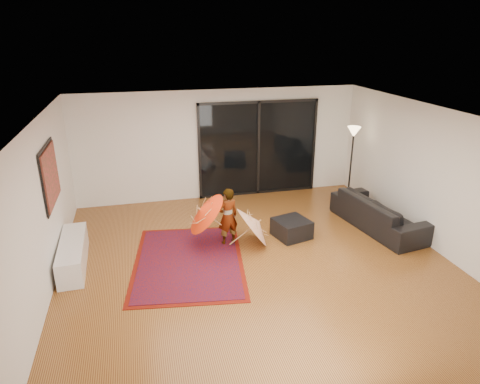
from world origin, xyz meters
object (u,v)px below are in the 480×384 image
object	(u,v)px
sofa	(379,213)
child	(228,217)
media_console	(73,254)
ottoman	(292,228)

from	to	relation	value
sofa	child	xyz separation A→B (m)	(-3.30, 0.04, 0.25)
media_console	ottoman	bearing A→B (deg)	0.08
media_console	ottoman	size ratio (longest dim) A/B	2.57
media_console	sofa	world-z (taller)	sofa
sofa	media_console	bearing A→B (deg)	82.31
ottoman	sofa	bearing A→B (deg)	-0.75
ottoman	child	xyz separation A→B (m)	(-1.34, 0.02, 0.40)
child	sofa	bearing A→B (deg)	164.75
media_console	sofa	distance (m)	6.20
sofa	child	bearing A→B (deg)	80.44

